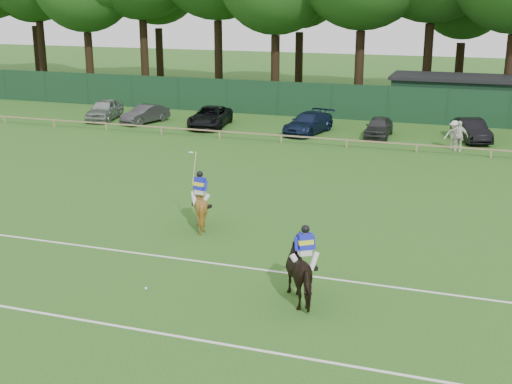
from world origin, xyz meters
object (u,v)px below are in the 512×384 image
at_px(sedan_grey, 145,114).
at_px(polo_ball, 146,288).
at_px(horse_dark, 304,272).
at_px(sedan_silver, 105,110).
at_px(hatch_grey, 379,127).
at_px(suv_black, 210,117).
at_px(sedan_navy, 308,123).
at_px(spectator_left, 454,135).
at_px(utility_shed, 450,97).
at_px(spectator_mid, 459,136).
at_px(horse_chestnut, 200,206).
at_px(estate_black, 472,130).

height_order(sedan_grey, polo_ball, sedan_grey).
bearing_deg(horse_dark, sedan_silver, -83.15).
bearing_deg(hatch_grey, sedan_silver, -179.79).
bearing_deg(polo_ball, suv_black, 108.22).
xyz_separation_m(sedan_silver, sedan_navy, (14.91, -0.03, -0.06)).
height_order(sedan_silver, spectator_left, spectator_left).
xyz_separation_m(spectator_left, utility_shed, (-0.89, 10.43, 0.71)).
bearing_deg(spectator_mid, polo_ball, -104.37).
xyz_separation_m(horse_chestnut, hatch_grey, (3.75, 19.39, -0.22)).
bearing_deg(sedan_grey, horse_dark, -36.64).
xyz_separation_m(horse_dark, sedan_grey, (-17.78, 23.97, -0.30)).
bearing_deg(spectator_mid, horse_dark, -93.36).
relative_size(horse_chestnut, hatch_grey, 0.46).
bearing_deg(horse_chestnut, spectator_left, -99.82).
xyz_separation_m(sedan_grey, suv_black, (4.80, 0.14, 0.06)).
relative_size(estate_black, polo_ball, 45.01).
height_order(horse_dark, spectator_left, horse_dark).
bearing_deg(sedan_silver, estate_black, -9.19).
relative_size(horse_chestnut, spectator_left, 1.02).
bearing_deg(utility_shed, spectator_left, -85.10).
relative_size(estate_black, spectator_left, 2.44).
bearing_deg(sedan_grey, estate_black, 19.63).
bearing_deg(sedan_grey, sedan_navy, 17.59).
xyz_separation_m(sedan_silver, estate_black, (24.90, 0.88, -0.06)).
relative_size(sedan_navy, spectator_left, 2.75).
distance_m(sedan_grey, sedan_navy, 11.61).
xyz_separation_m(sedan_grey, utility_shed, (19.81, 8.82, 0.92)).
bearing_deg(utility_shed, polo_ball, -101.44).
distance_m(polo_ball, utility_shed, 34.33).
bearing_deg(horse_dark, spectator_mid, -132.60).
height_order(suv_black, utility_shed, utility_shed).
distance_m(sedan_navy, hatch_grey, 4.47).
xyz_separation_m(sedan_grey, estate_black, (21.61, 1.07, 0.05)).
relative_size(hatch_grey, polo_ball, 40.83).
distance_m(sedan_grey, polo_ball, 28.02).
relative_size(suv_black, polo_ball, 53.78).
distance_m(horse_dark, estate_black, 25.33).
height_order(hatch_grey, spectator_mid, spectator_mid).
bearing_deg(spectator_left, suv_black, 168.28).
bearing_deg(estate_black, spectator_mid, -121.18).
relative_size(spectator_mid, utility_shed, 0.21).
height_order(horse_chestnut, suv_black, horse_chestnut).
distance_m(estate_black, spectator_mid, 3.23).
height_order(sedan_silver, spectator_mid, spectator_mid).
xyz_separation_m(horse_chestnut, sedan_silver, (-15.61, 19.11, -0.12)).
height_order(horse_dark, spectator_mid, horse_dark).
relative_size(sedan_grey, sedan_navy, 0.82).
xyz_separation_m(horse_dark, sedan_silver, (-21.08, 24.16, -0.18)).
distance_m(suv_black, utility_shed, 17.36).
relative_size(sedan_silver, estate_black, 1.05).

